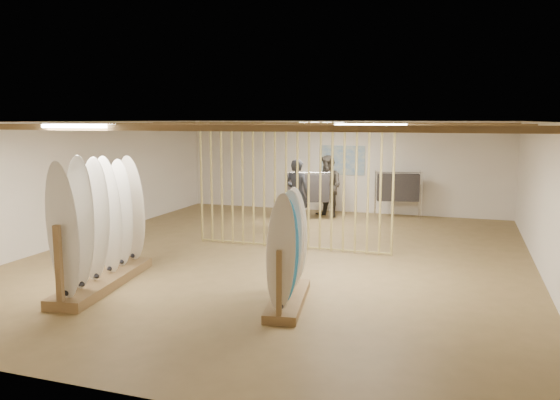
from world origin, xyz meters
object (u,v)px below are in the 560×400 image
(clothing_rack_a, at_px, (308,188))
(shopper_b, at_px, (328,182))
(rack_left, at_px, (102,243))
(shopper_a, at_px, (297,189))
(clothing_rack_b, at_px, (398,187))
(rack_right, at_px, (288,266))

(clothing_rack_a, xyz_separation_m, shopper_b, (0.47, 0.52, 0.12))
(rack_left, bearing_deg, shopper_a, 65.21)
(clothing_rack_b, xyz_separation_m, shopper_b, (-1.95, -0.50, 0.13))
(rack_right, relative_size, shopper_a, 0.92)
(clothing_rack_a, relative_size, shopper_b, 0.68)
(clothing_rack_b, bearing_deg, clothing_rack_a, -169.73)
(clothing_rack_a, bearing_deg, shopper_a, -106.44)
(rack_left, relative_size, rack_right, 1.45)
(rack_right, bearing_deg, rack_left, 172.68)
(rack_left, xyz_separation_m, clothing_rack_a, (1.60, 7.27, 0.15))
(rack_right, distance_m, clothing_rack_a, 7.35)
(clothing_rack_b, bearing_deg, shopper_a, -146.94)
(rack_right, height_order, clothing_rack_a, rack_right)
(clothing_rack_a, height_order, shopper_a, shopper_a)
(clothing_rack_a, height_order, clothing_rack_b, clothing_rack_a)
(shopper_a, bearing_deg, clothing_rack_a, -78.90)
(shopper_b, bearing_deg, clothing_rack_a, -103.39)
(rack_right, bearing_deg, clothing_rack_b, 75.44)
(rack_right, bearing_deg, clothing_rack_a, 93.92)
(rack_left, xyz_separation_m, shopper_b, (2.07, 7.79, 0.27))
(clothing_rack_a, distance_m, shopper_a, 1.38)
(rack_left, height_order, shopper_a, rack_left)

